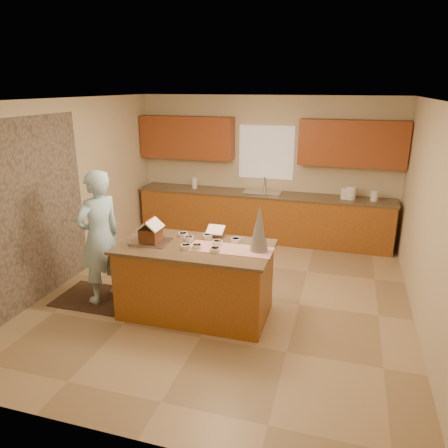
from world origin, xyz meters
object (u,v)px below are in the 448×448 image
Objects in this scene: tinsel_tree at (259,228)px; boy at (99,237)px; island_base at (195,281)px; gingerbread_house at (151,233)px.

boy is (-2.17, -0.06, -0.31)m from tinsel_tree.
tinsel_tree reaches higher than island_base.
boy reaches higher than gingerbread_house.
island_base is at bearing -175.83° from tinsel_tree.
gingerbread_house is at bearing -175.20° from tinsel_tree.
boy is 0.81m from gingerbread_house.
tinsel_tree is at bearing 4.80° from gingerbread_house.
boy is at bearing 179.75° from island_base.
tinsel_tree is (0.81, 0.06, 0.78)m from island_base.
island_base is 6.37× the size of gingerbread_house.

